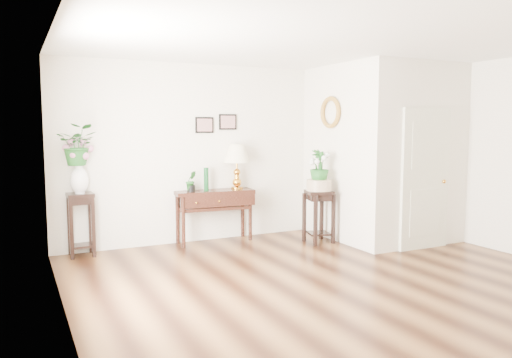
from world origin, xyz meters
TOP-DOWN VIEW (x-y plane):
  - floor at (0.00, 0.00)m, footprint 6.00×5.50m
  - ceiling at (0.00, 0.00)m, footprint 6.00×5.50m
  - wall_back at (0.00, 2.75)m, footprint 6.00×0.02m
  - wall_left at (-3.00, 0.00)m, footprint 0.02×5.50m
  - partition at (2.10, 1.77)m, footprint 1.80×1.95m
  - door at (2.10, 0.78)m, footprint 0.90×0.05m
  - art_print_left at (-0.65, 2.73)m, footprint 0.30×0.02m
  - art_print_right at (-0.25, 2.73)m, footprint 0.30×0.02m
  - wall_ornament at (1.16, 1.90)m, footprint 0.07×0.51m
  - console_table at (-0.56, 2.57)m, footprint 1.27×0.53m
  - table_lamp at (-0.16, 2.57)m, footprint 0.43×0.43m
  - green_vase at (-0.69, 2.57)m, footprint 0.10×0.10m
  - potted_plant at (-0.94, 2.57)m, footprint 0.17×0.14m
  - plant_stand_a at (-2.57, 2.57)m, footprint 0.35×0.35m
  - porcelain_vase at (-2.57, 2.57)m, footprint 0.32×0.32m
  - lily_arrangement at (-2.57, 2.57)m, footprint 0.63×0.58m
  - plant_stand_b at (0.90, 1.80)m, footprint 0.48×0.48m
  - ceramic_bowl at (0.90, 1.80)m, footprint 0.47×0.47m
  - narcissus at (0.90, 1.80)m, footprint 0.35×0.35m

SIDE VIEW (x-z plane):
  - floor at x=0.00m, z-range -0.01..0.01m
  - plant_stand_b at x=0.90m, z-range 0.00..0.83m
  - console_table at x=-0.56m, z-range 0.00..0.83m
  - plant_stand_a at x=-2.57m, z-range 0.00..0.90m
  - ceramic_bowl at x=0.90m, z-range 0.82..0.99m
  - potted_plant at x=-0.94m, z-range 0.83..1.13m
  - green_vase at x=-0.69m, z-range 0.82..1.18m
  - door at x=2.10m, z-range 0.00..2.10m
  - porcelain_vase at x=-2.57m, z-range 0.90..1.34m
  - table_lamp at x=-0.16m, z-range 0.81..1.54m
  - narcissus at x=0.90m, z-range 0.95..1.47m
  - wall_back at x=0.00m, z-range 0.00..2.80m
  - wall_left at x=-3.00m, z-range 0.00..2.80m
  - partition at x=2.10m, z-range 0.00..2.80m
  - lily_arrangement at x=-2.57m, z-range 1.30..1.88m
  - art_print_left at x=-0.65m, z-range 1.73..1.98m
  - art_print_right at x=-0.25m, z-range 1.77..2.02m
  - wall_ornament at x=1.16m, z-range 1.79..2.30m
  - ceiling at x=0.00m, z-range 2.79..2.81m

